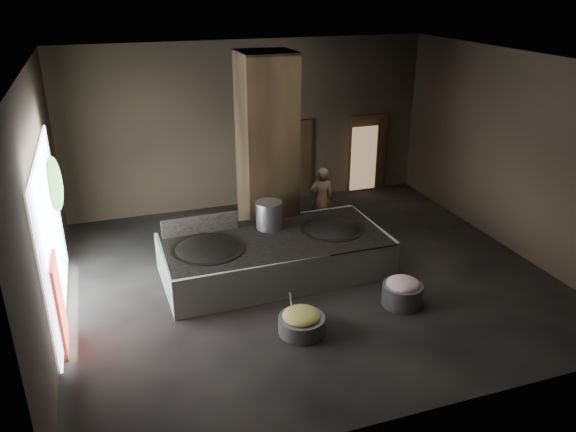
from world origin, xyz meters
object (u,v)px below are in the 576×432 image
object	(u,v)px
cook	(321,199)
veg_basin	(302,325)
wok_right	(332,232)
meat_basin	(402,294)
hearth_platform	(275,255)
wok_left	(208,252)
stock_pot	(269,215)

from	to	relation	value
cook	veg_basin	bearing A→B (deg)	73.05
wok_right	meat_basin	size ratio (longest dim) A/B	1.77
hearth_platform	cook	world-z (taller)	cook
wok_right	hearth_platform	bearing A→B (deg)	-177.88
cook	meat_basin	size ratio (longest dim) A/B	2.10
veg_basin	meat_basin	world-z (taller)	meat_basin
veg_basin	cook	bearing A→B (deg)	63.72
wok_left	stock_pot	bearing A→B (deg)	21.80
wok_right	cook	size ratio (longest dim) A/B	0.85
meat_basin	cook	bearing A→B (deg)	92.47
wok_left	meat_basin	bearing A→B (deg)	-30.22
stock_pot	meat_basin	xyz separation A→B (m)	(1.92, -2.59, -0.91)
hearth_platform	wok_right	world-z (taller)	wok_right
wok_right	stock_pot	size ratio (longest dim) A/B	2.25
hearth_platform	meat_basin	world-z (taller)	hearth_platform
hearth_platform	veg_basin	xyz separation A→B (m)	(-0.22, -2.30, -0.26)
stock_pot	wok_right	bearing A→B (deg)	-21.04
stock_pot	veg_basin	distance (m)	3.02
veg_basin	meat_basin	size ratio (longest dim) A/B	1.08
wok_right	cook	bearing A→B (deg)	75.48
stock_pot	hearth_platform	bearing A→B (deg)	-95.19
stock_pot	veg_basin	bearing A→B (deg)	-95.46
hearth_platform	wok_left	xyz separation A→B (m)	(-1.45, -0.05, 0.34)
wok_right	cook	world-z (taller)	cook
hearth_platform	stock_pot	distance (m)	0.90
veg_basin	hearth_platform	bearing A→B (deg)	84.47
wok_left	stock_pot	xyz separation A→B (m)	(1.50, 0.60, 0.38)
wok_left	veg_basin	xyz separation A→B (m)	(1.23, -2.25, -0.59)
hearth_platform	cook	distance (m)	2.59
veg_basin	meat_basin	xyz separation A→B (m)	(2.19, 0.26, 0.06)
wok_left	veg_basin	world-z (taller)	wok_left
stock_pot	veg_basin	size ratio (longest dim) A/B	0.73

